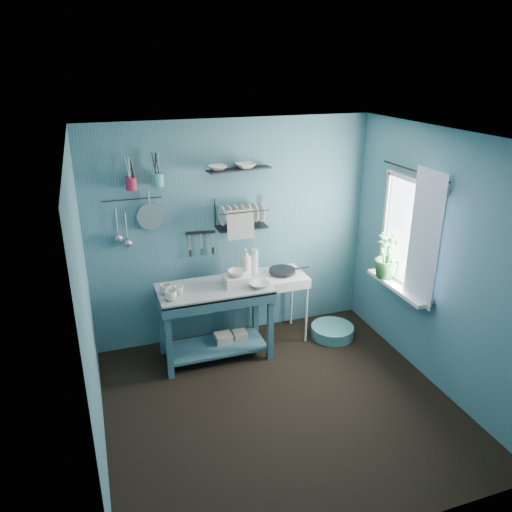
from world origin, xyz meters
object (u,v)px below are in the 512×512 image
object	(u,v)px
water_bottle	(254,261)
dish_rack	(241,214)
utensil_cup_teal	(158,180)
frying_pan	(282,271)
mug_right	(166,289)
utensil_cup_magenta	(131,183)
potted_plant	(387,256)
work_counter	(215,322)
colander	(150,216)
hotplate_stand	(282,305)
storage_tin_small	(240,339)
floor_basin	(332,331)
wash_tub	(237,280)
mug_mid	(179,290)
soap_bottle	(246,262)
mug_left	(171,296)
storage_tin_large	(224,343)

from	to	relation	value
water_bottle	dish_rack	xyz separation A→B (m)	(-0.10, 0.13, 0.52)
utensil_cup_teal	frying_pan	bearing A→B (deg)	-9.57
mug_right	frying_pan	size ratio (longest dim) A/B	0.41
mug_right	utensil_cup_teal	world-z (taller)	utensil_cup_teal
utensil_cup_magenta	potted_plant	world-z (taller)	utensil_cup_magenta
work_counter	utensil_cup_magenta	xyz separation A→B (m)	(-0.71, 0.40, 1.49)
colander	hotplate_stand	bearing A→B (deg)	-10.08
storage_tin_small	floor_basin	size ratio (longest dim) A/B	0.40
dish_rack	wash_tub	bearing A→B (deg)	-123.20
mug_mid	soap_bottle	distance (m)	0.85
hotplate_stand	storage_tin_small	distance (m)	0.63
work_counter	storage_tin_small	size ratio (longest dim) A/B	5.93
mug_left	dish_rack	bearing A→B (deg)	29.51
work_counter	mug_mid	size ratio (longest dim) A/B	11.85
frying_pan	water_bottle	bearing A→B (deg)	172.98
wash_tub	potted_plant	xyz separation A→B (m)	(1.61, -0.31, 0.19)
mug_left	mug_right	world-z (taller)	same
colander	storage_tin_large	bearing A→B (deg)	-30.21
soap_bottle	floor_basin	world-z (taller)	soap_bottle
mug_left	soap_bottle	bearing A→B (deg)	21.80
utensil_cup_magenta	storage_tin_large	xyz separation A→B (m)	(0.81, -0.35, -1.80)
colander	utensil_cup_magenta	bearing A→B (deg)	-169.73
floor_basin	work_counter	bearing A→B (deg)	178.30
work_counter	floor_basin	size ratio (longest dim) A/B	2.37
colander	mug_left	bearing A→B (deg)	-83.36
colander	floor_basin	world-z (taller)	colander
frying_pan	potted_plant	distance (m)	1.16
mug_left	hotplate_stand	size ratio (longest dim) A/B	0.15
colander	frying_pan	bearing A→B (deg)	-10.08
mug_right	floor_basin	bearing A→B (deg)	-1.25
soap_bottle	utensil_cup_teal	distance (m)	1.29
work_counter	utensil_cup_teal	size ratio (longest dim) A/B	9.12
hotplate_stand	frying_pan	size ratio (longest dim) A/B	2.66
work_counter	mug_mid	distance (m)	0.60
utensil_cup_magenta	colander	world-z (taller)	utensil_cup_magenta
mug_right	mug_mid	bearing A→B (deg)	-26.57
storage_tin_large	water_bottle	bearing A→B (deg)	22.04
mug_left	colander	distance (m)	0.88
mug_mid	mug_right	size ratio (longest dim) A/B	0.81
dish_rack	storage_tin_small	distance (m)	1.43
work_counter	water_bottle	bearing A→B (deg)	25.01
storage_tin_large	work_counter	bearing A→B (deg)	-153.43
water_bottle	utensil_cup_teal	distance (m)	1.36
utensil_cup_magenta	floor_basin	distance (m)	2.84
hotplate_stand	mug_mid	bearing A→B (deg)	-177.06
work_counter	colander	xyz separation A→B (m)	(-0.55, 0.43, 1.12)
mug_left	floor_basin	xyz separation A→B (m)	(1.89, 0.12, -0.82)
frying_pan	potted_plant	world-z (taller)	potted_plant
soap_bottle	utensil_cup_magenta	distance (m)	1.47
soap_bottle	frying_pan	world-z (taller)	soap_bottle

